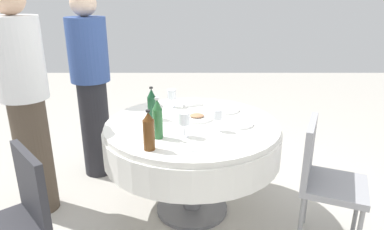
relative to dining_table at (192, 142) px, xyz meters
name	(u,v)px	position (x,y,z in m)	size (l,w,h in m)	color
ground_plane	(192,209)	(0.00, 0.00, -0.59)	(10.00, 10.00, 0.00)	#B7B2A8
dining_table	(192,142)	(0.00, 0.00, 0.00)	(1.30, 1.30, 0.74)	white
bottle_brown_far	(149,132)	(-0.26, -0.45, 0.27)	(0.07, 0.07, 0.25)	#593314
bottle_dark_green_near	(152,104)	(-0.30, 0.09, 0.26)	(0.06, 0.06, 0.25)	#194728
bottle_green_west	(158,119)	(-0.22, -0.27, 0.28)	(0.06, 0.06, 0.28)	#2D6B38
wine_glass_left	(172,95)	(-0.17, 0.38, 0.25)	(0.07, 0.07, 0.15)	white
wine_glass_front	(184,120)	(-0.05, -0.25, 0.27)	(0.08, 0.08, 0.17)	white
wine_glass_inner	(217,115)	(0.17, -0.15, 0.26)	(0.06, 0.06, 0.15)	white
plate_north	(197,117)	(0.04, 0.09, 0.16)	(0.24, 0.24, 0.04)	white
plate_east	(238,123)	(0.33, -0.03, 0.16)	(0.22, 0.22, 0.02)	white
plate_rear	(226,110)	(0.27, 0.28, 0.16)	(0.22, 0.22, 0.02)	white
knife_near	(198,151)	(0.04, -0.49, 0.15)	(0.18, 0.02, 0.01)	silver
folded_napkin	(190,102)	(-0.02, 0.46, 0.16)	(0.18, 0.18, 0.02)	white
person_far	(91,84)	(-0.90, 0.62, 0.29)	(0.34, 0.34, 1.67)	#26262B
person_near	(25,101)	(-1.20, 0.02, 0.31)	(0.34, 0.34, 1.71)	#4C3F33
chair_inner	(323,174)	(0.86, -0.36, -0.07)	(0.52, 0.52, 0.87)	#99999E
chair_outer	(16,218)	(-0.93, -0.82, -0.07)	(0.56, 0.56, 0.87)	#2D2D33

